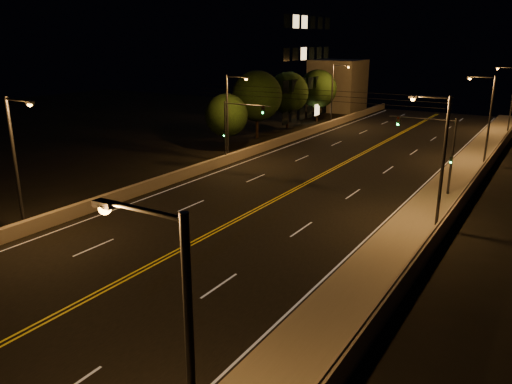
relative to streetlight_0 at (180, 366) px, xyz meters
The scene contains 23 objects.
road 24.02m from the streetlight_0, 119.30° to the left, with size 18.00×120.00×0.02m, color black.
sidewalk 21.06m from the streetlight_0, 91.96° to the left, with size 3.60×120.00×0.30m, color #9C9583.
curb 21.23m from the streetlight_0, 97.15° to the left, with size 0.14×120.00×0.15m, color #9C9583.
parapet_wall 20.94m from the streetlight_0, 87.36° to the left, with size 0.30×120.00×1.00m, color #AA9D8E.
jersey_barrier 29.84m from the streetlight_0, 135.98° to the left, with size 0.45×120.00×0.91m, color #AA9D8E.
distant_building_left 79.14m from the streetlight_0, 110.34° to the left, with size 8.00×8.00×8.45m, color gray.
parapet_rail 20.84m from the streetlight_0, 87.36° to the left, with size 0.06×0.06×120.00m, color black.
lane_markings 23.95m from the streetlight_0, 119.38° to the left, with size 17.32×116.00×0.00m.
streetlight_0 is the anchor object (origin of this frame).
streetlight_1 24.60m from the streetlight_0, 90.00° to the left, with size 2.55×0.28×8.47m.
streetlight_2 44.71m from the streetlight_0, 90.00° to the left, with size 2.55×0.28×8.47m.
streetlight_3 65.00m from the streetlight_0, 90.00° to the left, with size 2.55×0.28×8.47m.
streetlight_4 23.82m from the streetlight_0, 153.98° to the left, with size 2.55×0.28×8.47m.
streetlight_5 39.30m from the streetlight_0, 123.00° to the left, with size 2.55×0.28×8.47m.
streetlight_6 62.22m from the streetlight_0, 110.12° to the left, with size 2.55×0.28×8.47m.
traffic_signal_right 32.05m from the streetlight_0, 92.69° to the left, with size 5.11×0.31×6.11m.
traffic_signal_left 37.91m from the streetlight_0, 122.39° to the left, with size 5.11×0.31×6.11m.
overhead_wires 32.23m from the streetlight_0, 110.98° to the left, with size 22.00×0.03×0.83m.
building_tower 67.27m from the streetlight_0, 123.12° to the left, with size 24.00×15.00×32.88m.
tree_0 44.27m from the streetlight_0, 123.67° to the left, with size 4.59×4.59×6.22m.
tree_1 51.82m from the streetlight_0, 119.74° to the left, with size 6.04×6.04×8.19m.
tree_2 59.71m from the streetlight_0, 115.95° to the left, with size 5.60×5.60×7.59m.
tree_3 66.05m from the streetlight_0, 112.37° to the left, with size 5.59×5.59×7.57m.
Camera 1 is at (17.68, -7.41, 11.60)m, focal length 35.00 mm.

